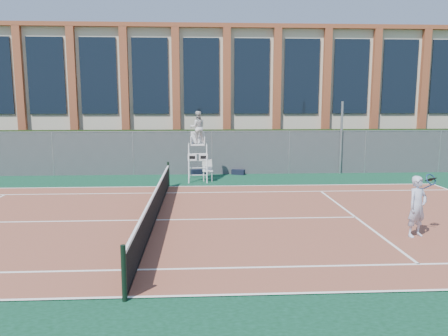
{
  "coord_description": "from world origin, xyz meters",
  "views": [
    {
      "loc": [
        1.45,
        -13.39,
        3.71
      ],
      "look_at": [
        2.32,
        3.0,
        1.21
      ],
      "focal_mm": 35.0,
      "sensor_mm": 36.0,
      "label": 1
    }
  ],
  "objects_px": {
    "umpire_chair": "(198,130)",
    "tennis_player": "(417,206)",
    "steel_pole": "(341,138)",
    "plastic_chair": "(207,168)"
  },
  "relations": [
    {
      "from": "steel_pole",
      "to": "umpire_chair",
      "type": "height_order",
      "value": "steel_pole"
    },
    {
      "from": "tennis_player",
      "to": "steel_pole",
      "type": "bearing_deg",
      "value": 83.03
    },
    {
      "from": "steel_pole",
      "to": "umpire_chair",
      "type": "distance_m",
      "value": 7.58
    },
    {
      "from": "tennis_player",
      "to": "plastic_chair",
      "type": "bearing_deg",
      "value": 121.97
    },
    {
      "from": "umpire_chair",
      "to": "tennis_player",
      "type": "distance_m",
      "value": 11.04
    },
    {
      "from": "umpire_chair",
      "to": "plastic_chair",
      "type": "relative_size",
      "value": 3.3
    },
    {
      "from": "umpire_chair",
      "to": "tennis_player",
      "type": "relative_size",
      "value": 1.95
    },
    {
      "from": "steel_pole",
      "to": "plastic_chair",
      "type": "bearing_deg",
      "value": -165.65
    },
    {
      "from": "plastic_chair",
      "to": "umpire_chair",
      "type": "bearing_deg",
      "value": 165.36
    },
    {
      "from": "umpire_chair",
      "to": "tennis_player",
      "type": "xyz_separation_m",
      "value": [
        6.06,
        -9.11,
        -1.54
      ]
    }
  ]
}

